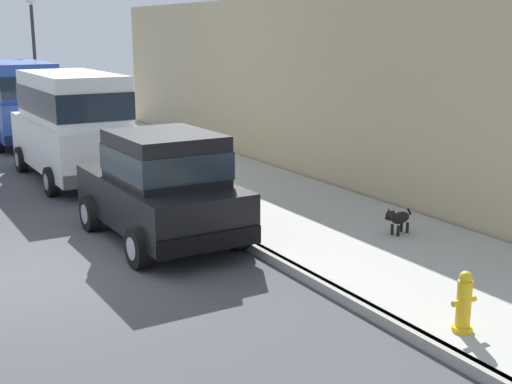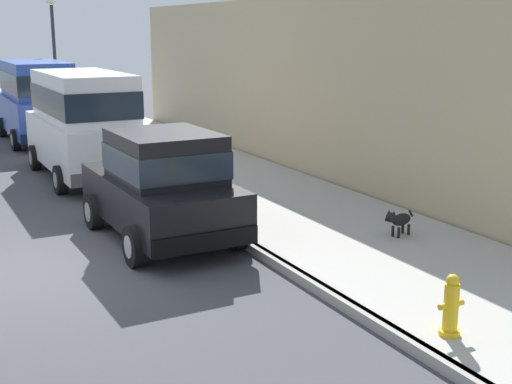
{
  "view_description": "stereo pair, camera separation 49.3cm",
  "coord_description": "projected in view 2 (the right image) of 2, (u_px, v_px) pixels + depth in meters",
  "views": [
    {
      "loc": [
        -2.03,
        -9.94,
        3.52
      ],
      "look_at": [
        3.53,
        -0.22,
        0.85
      ],
      "focal_mm": 48.2,
      "sensor_mm": 36.0,
      "label": 1
    },
    {
      "loc": [
        -1.59,
        -10.18,
        3.52
      ],
      "look_at": [
        3.53,
        -0.22,
        0.85
      ],
      "focal_mm": 48.2,
      "sensor_mm": 36.0,
      "label": 2
    }
  ],
  "objects": [
    {
      "name": "curb",
      "position": [
        233.0,
        236.0,
        11.74
      ],
      "size": [
        0.16,
        64.0,
        0.14
      ],
      "primitive_type": "cube",
      "color": "gray",
      "rests_on": "ground"
    },
    {
      "name": "building_facade",
      "position": [
        292.0,
        85.0,
        17.12
      ],
      "size": [
        0.5,
        20.0,
        4.27
      ],
      "primitive_type": "cube",
      "color": "tan",
      "rests_on": "ground"
    },
    {
      "name": "sidewalk",
      "position": [
        322.0,
        222.0,
        12.54
      ],
      "size": [
        3.6,
        64.0,
        0.14
      ],
      "primitive_type": "cube",
      "color": "#A8A59E",
      "rests_on": "ground"
    },
    {
      "name": "car_black_hatchback",
      "position": [
        162.0,
        184.0,
        11.51
      ],
      "size": [
        2.01,
        3.83,
        1.88
      ],
      "color": "black",
      "rests_on": "ground"
    },
    {
      "name": "car_white_van",
      "position": [
        84.0,
        120.0,
        16.37
      ],
      "size": [
        2.17,
        4.92,
        2.52
      ],
      "color": "white",
      "rests_on": "ground"
    },
    {
      "name": "dog_black",
      "position": [
        399.0,
        220.0,
        11.4
      ],
      "size": [
        0.74,
        0.31,
        0.49
      ],
      "color": "black",
      "rests_on": "sidewalk"
    },
    {
      "name": "street_lamp",
      "position": [
        54.0,
        46.0,
        25.0
      ],
      "size": [
        0.36,
        0.36,
        4.42
      ],
      "color": "#2D2D33",
      "rests_on": "sidewalk"
    },
    {
      "name": "car_blue_van",
      "position": [
        37.0,
        97.0,
        21.7
      ],
      "size": [
        2.16,
        4.91,
        2.52
      ],
      "color": "#28479E",
      "rests_on": "ground"
    },
    {
      "name": "ground_plane",
      "position": [
        41.0,
        269.0,
        10.33
      ],
      "size": [
        80.0,
        80.0,
        0.0
      ],
      "primitive_type": "plane",
      "color": "#424247"
    },
    {
      "name": "fire_hydrant",
      "position": [
        451.0,
        307.0,
        7.71
      ],
      "size": [
        0.34,
        0.24,
        0.72
      ],
      "color": "gold",
      "rests_on": "sidewalk"
    }
  ]
}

